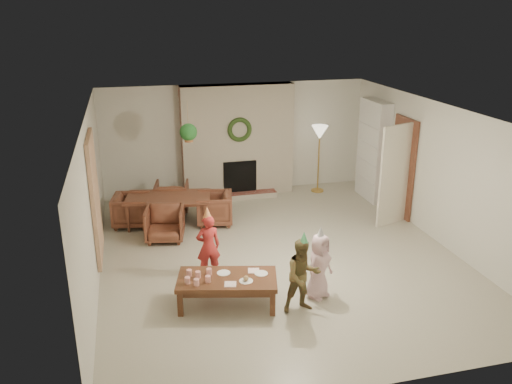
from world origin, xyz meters
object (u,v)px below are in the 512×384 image
object	(u,v)px
dining_table	(169,211)
dining_chair_left	(132,210)
child_plaid	(303,276)
child_pink	(319,266)
dining_chair_right	(214,208)
dining_chair_far	(172,197)
coffee_table_top	(227,280)
dining_chair_near	(165,224)
child_red	(208,246)

from	to	relation	value
dining_table	dining_chair_left	world-z (taller)	dining_chair_left
child_plaid	child_pink	xyz separation A→B (m)	(0.36, 0.30, -0.04)
dining_chair_right	dining_table	bearing A→B (deg)	-90.00
dining_chair_left	dining_chair_far	bearing A→B (deg)	-45.00
dining_chair_far	child_pink	world-z (taller)	child_pink
dining_chair_left	coffee_table_top	distance (m)	3.55
dining_chair_near	child_pink	world-z (taller)	child_pink
child_plaid	dining_chair_far	bearing A→B (deg)	105.48
dining_chair_far	child_plaid	distance (m)	4.54
child_plaid	dining_chair_right	bearing A→B (deg)	98.20
coffee_table_top	child_red	size ratio (longest dim) A/B	1.35
dining_chair_far	dining_chair_left	bearing A→B (deg)	45.00
dining_chair_near	dining_chair_far	distance (m)	1.44
dining_chair_far	dining_chair_left	xyz separation A→B (m)	(-0.84, -0.58, 0.00)
dining_chair_left	child_plaid	bearing A→B (deg)	-138.32
dining_chair_right	child_plaid	size ratio (longest dim) A/B	0.64
dining_chair_near	dining_chair_left	xyz separation A→B (m)	(-0.58, 0.84, 0.00)
dining_table	coffee_table_top	distance (m)	3.24
dining_chair_right	coffee_table_top	world-z (taller)	dining_chair_right
dining_table	child_red	world-z (taller)	child_red
dining_table	dining_chair_far	xyz separation A→B (m)	(0.13, 0.71, 0.03)
dining_table	dining_chair_right	bearing A→B (deg)	-0.00
dining_chair_near	dining_chair_right	xyz separation A→B (m)	(1.02, 0.54, 0.00)
dining_chair_near	dining_chair_far	xyz separation A→B (m)	(0.26, 1.42, 0.00)
dining_chair_far	coffee_table_top	world-z (taller)	dining_chair_far
dining_chair_near	coffee_table_top	size ratio (longest dim) A/B	0.49
dining_chair_left	dining_chair_right	world-z (taller)	same
dining_chair_far	child_plaid	bearing A→B (deg)	118.73
dining_table	dining_chair_near	size ratio (longest dim) A/B	2.34
dining_table	child_plaid	xyz separation A→B (m)	(1.55, -3.60, 0.26)
dining_chair_near	dining_chair_left	bearing A→B (deg)	135.00
dining_table	dining_chair_far	distance (m)	0.72
child_red	child_plaid	world-z (taller)	child_plaid
child_red	child_pink	distance (m)	1.79
dining_chair_far	dining_chair_right	size ratio (longest dim) A/B	1.00
dining_chair_right	child_pink	xyz separation A→B (m)	(1.02, -3.13, 0.18)
coffee_table_top	dining_chair_left	bearing A→B (deg)	124.12
dining_chair_near	child_pink	distance (m)	3.30
dining_chair_right	child_plaid	distance (m)	3.50
coffee_table_top	dining_chair_near	bearing A→B (deg)	118.73
dining_table	dining_chair_right	size ratio (longest dim) A/B	2.34
dining_table	dining_chair_right	distance (m)	0.90
dining_table	child_red	xyz separation A→B (m)	(0.43, -2.29, 0.24)
coffee_table_top	child_plaid	size ratio (longest dim) A/B	1.30
dining_chair_far	child_pink	bearing A→B (deg)	124.39
dining_table	dining_chair_right	world-z (taller)	dining_chair_right
child_plaid	child_pink	world-z (taller)	child_plaid
dining_chair_left	child_red	xyz separation A→B (m)	(1.14, -2.43, 0.21)
coffee_table_top	child_red	world-z (taller)	child_red
dining_table	child_pink	xyz separation A→B (m)	(1.90, -3.30, 0.21)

